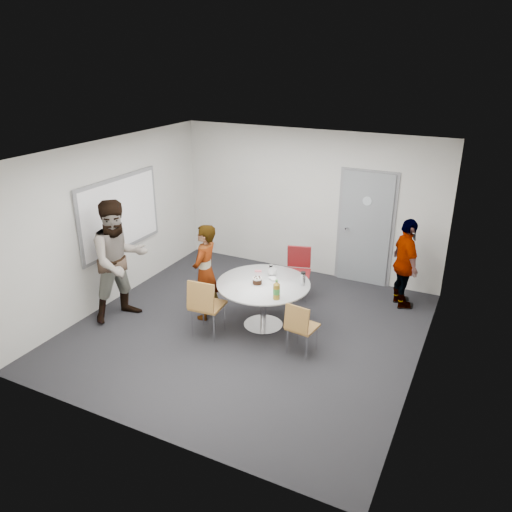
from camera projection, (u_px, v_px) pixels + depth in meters
The scene contains 15 objects.
floor at pixel (247, 329), 7.64m from camera, with size 5.00×5.00×0.00m, color black.
ceiling at pixel (246, 153), 6.61m from camera, with size 5.00×5.00×0.00m, color silver.
wall_back at pixel (308, 203), 9.20m from camera, with size 5.00×5.00×0.00m, color silver.
wall_left at pixel (111, 223), 8.15m from camera, with size 5.00×5.00×0.00m, color silver.
wall_right at pixel (428, 280), 6.10m from camera, with size 5.00×5.00×0.00m, color silver.
wall_front at pixel (134, 328), 5.05m from camera, with size 5.00×5.00×0.00m, color silver.
door at pixel (365, 229), 8.86m from camera, with size 1.02×0.17×2.12m.
whiteboard at pixel (120, 214), 8.26m from camera, with size 0.04×1.90×1.25m.
table at pixel (265, 289), 7.50m from camera, with size 1.41×1.41×1.03m.
chair_near_left at pixel (205, 302), 7.24m from camera, with size 0.48×0.51×0.93m.
chair_near_right at pixel (300, 324), 6.84m from camera, with size 0.42×0.45×0.79m.
chair_far at pixel (298, 267), 8.51m from camera, with size 0.52×0.55×0.88m.
person_main at pixel (205, 272), 7.74m from camera, with size 0.56×0.37×1.54m, color #A5C6EA.
person_left at pixel (119, 261), 7.66m from camera, with size 0.94×0.73×1.93m, color white.
person_right at pixel (405, 264), 8.08m from camera, with size 0.89×0.37×1.52m, color black.
Camera 1 is at (3.06, -5.89, 3.95)m, focal length 35.00 mm.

